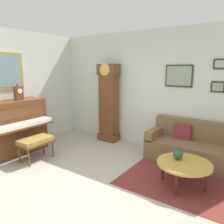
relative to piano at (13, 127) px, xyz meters
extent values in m
cube|color=#B2A899|center=(2.23, -0.14, -0.66)|extent=(6.40, 6.00, 0.10)
cube|color=#B28E3D|center=(-0.30, 0.00, 1.24)|extent=(0.03, 1.10, 0.84)
cube|color=#7A93A3|center=(-0.29, 0.00, 1.24)|extent=(0.01, 0.98, 0.72)
cube|color=silver|center=(2.23, 2.26, 0.79)|extent=(5.30, 0.10, 2.80)
cube|color=#33281E|center=(3.78, 2.19, 0.94)|extent=(0.26, 0.03, 0.22)
cube|color=gray|center=(3.78, 2.18, 0.94)|extent=(0.20, 0.01, 0.16)
cube|color=#33281E|center=(3.78, 2.19, 1.39)|extent=(0.24, 0.03, 0.20)
cube|color=#9EB2C1|center=(3.78, 2.18, 1.39)|extent=(0.18, 0.01, 0.14)
cube|color=#33281E|center=(2.98, 2.19, 1.14)|extent=(0.60, 0.03, 0.48)
cube|color=gray|center=(2.98, 2.18, 1.14)|extent=(0.54, 0.01, 0.42)
cube|color=maroon|center=(3.62, 0.88, -0.61)|extent=(2.10, 1.50, 0.01)
cube|color=brown|center=(-0.02, 0.00, -0.01)|extent=(0.60, 1.44, 1.21)
cube|color=brown|center=(0.41, 0.00, 0.07)|extent=(0.28, 1.38, 0.04)
cube|color=white|center=(0.41, 0.00, 0.13)|extent=(0.26, 1.32, 0.08)
cube|color=brown|center=(0.30, 0.00, 0.37)|extent=(0.03, 1.20, 0.20)
cube|color=brown|center=(0.74, 0.05, -0.23)|extent=(0.42, 0.70, 0.04)
cube|color=olive|center=(0.74, 0.05, -0.17)|extent=(0.40, 0.68, 0.08)
cylinder|color=brown|center=(0.90, -0.25, -0.43)|extent=(0.04, 0.04, 0.36)
cylinder|color=brown|center=(0.90, 0.35, -0.43)|extent=(0.04, 0.04, 0.36)
cylinder|color=brown|center=(0.58, -0.25, -0.43)|extent=(0.04, 0.04, 0.36)
cylinder|color=brown|center=(0.58, 0.35, -0.43)|extent=(0.04, 0.04, 0.36)
cube|color=brown|center=(1.23, 1.98, -0.52)|extent=(0.52, 0.34, 0.18)
cube|color=brown|center=(1.23, 1.98, 0.28)|extent=(0.44, 0.28, 1.78)
cube|color=brown|center=(1.23, 1.98, 1.27)|extent=(0.52, 0.32, 0.28)
cylinder|color=gold|center=(1.23, 1.82, 1.27)|extent=(0.30, 0.02, 0.30)
cylinder|color=gold|center=(1.23, 1.93, 0.34)|extent=(0.03, 0.03, 0.70)
cube|color=brown|center=(3.52, 1.79, -0.40)|extent=(1.90, 0.80, 0.42)
cube|color=brown|center=(3.52, 2.09, 0.01)|extent=(1.90, 0.20, 0.44)
cube|color=brown|center=(2.66, 1.79, -0.11)|extent=(0.18, 0.80, 0.20)
cube|color=maroon|center=(3.22, 1.93, -0.03)|extent=(0.34, 0.12, 0.32)
cylinder|color=gold|center=(3.62, 0.78, -0.22)|extent=(0.88, 0.88, 0.04)
torus|color=#3D2316|center=(3.62, 0.78, -0.22)|extent=(0.88, 0.88, 0.04)
cylinder|color=#3D2316|center=(3.62, 1.14, -0.43)|extent=(0.04, 0.04, 0.37)
cylinder|color=#3D2316|center=(3.98, 0.78, -0.43)|extent=(0.04, 0.04, 0.37)
cylinder|color=#3D2316|center=(3.62, 0.42, -0.43)|extent=(0.04, 0.04, 0.37)
cylinder|color=#3D2316|center=(3.26, 0.78, -0.43)|extent=(0.04, 0.04, 0.37)
cube|color=brown|center=(0.00, 0.21, 0.75)|extent=(0.12, 0.18, 0.30)
cylinder|color=white|center=(0.06, 0.21, 0.80)|extent=(0.01, 0.11, 0.11)
cone|color=brown|center=(0.00, 0.21, 0.94)|extent=(0.10, 0.10, 0.08)
cylinder|color=#234C33|center=(3.48, 0.84, -0.20)|extent=(0.09, 0.09, 0.01)
sphere|color=#285638|center=(3.48, 0.84, -0.12)|extent=(0.17, 0.17, 0.17)
cylinder|color=#285638|center=(3.48, 0.84, 0.00)|extent=(0.04, 0.04, 0.08)
camera|label=1|loc=(4.55, -2.65, 1.33)|focal=35.23mm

